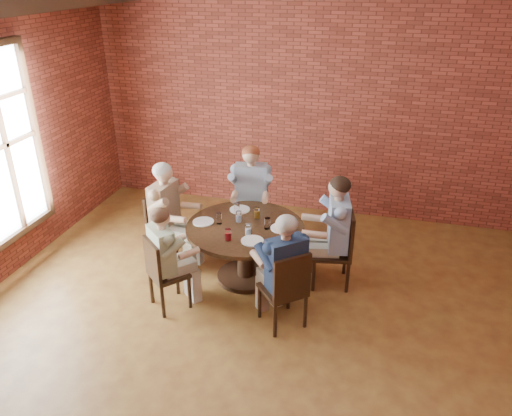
% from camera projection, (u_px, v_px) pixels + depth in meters
% --- Properties ---
extents(floor, '(7.00, 7.00, 0.00)m').
position_uv_depth(floor, '(240.00, 349.00, 5.16)').
color(floor, olive).
rests_on(floor, ground).
extents(wall_back, '(7.00, 0.00, 7.00)m').
position_uv_depth(wall_back, '(305.00, 105.00, 7.46)').
color(wall_back, brown).
rests_on(wall_back, ground).
extents(dining_table, '(1.43, 1.43, 0.75)m').
position_uv_depth(dining_table, '(245.00, 242.00, 6.11)').
color(dining_table, black).
rests_on(dining_table, floor).
extents(chair_a, '(0.54, 0.54, 0.98)m').
position_uv_depth(chair_a, '(339.00, 245.00, 6.03)').
color(chair_a, black).
rests_on(chair_a, floor).
extents(diner_a, '(0.81, 0.70, 1.42)m').
position_uv_depth(diner_a, '(332.00, 232.00, 5.96)').
color(diner_a, '#3B6199').
rests_on(diner_a, floor).
extents(chair_b, '(0.55, 0.55, 0.98)m').
position_uv_depth(chair_b, '(251.00, 204.00, 7.09)').
color(chair_b, black).
rests_on(chair_b, floor).
extents(diner_b, '(0.70, 0.80, 1.41)m').
position_uv_depth(diner_b, '(251.00, 195.00, 6.93)').
color(diner_b, '#8A9BAF').
rests_on(diner_b, floor).
extents(chair_c, '(0.51, 0.51, 0.97)m').
position_uv_depth(chair_c, '(164.00, 226.00, 6.51)').
color(chair_c, black).
rests_on(chair_c, floor).
extents(diner_c, '(0.76, 0.65, 1.39)m').
position_uv_depth(diner_c, '(169.00, 215.00, 6.40)').
color(diner_c, brown).
rests_on(diner_c, floor).
extents(chair_d, '(0.55, 0.55, 0.90)m').
position_uv_depth(chair_d, '(162.00, 271.00, 5.59)').
color(chair_d, black).
rests_on(chair_d, floor).
extents(diner_d, '(0.76, 0.77, 1.26)m').
position_uv_depth(diner_d, '(167.00, 259.00, 5.57)').
color(diner_d, '#B8AB91').
rests_on(diner_d, floor).
extents(chair_e, '(0.61, 0.61, 0.94)m').
position_uv_depth(chair_e, '(287.00, 288.00, 5.27)').
color(chair_e, black).
rests_on(chair_e, floor).
extents(diner_e, '(0.83, 0.84, 1.34)m').
position_uv_depth(diner_e, '(283.00, 271.00, 5.27)').
color(diner_e, '#182744').
rests_on(diner_e, floor).
extents(plate_a, '(0.26, 0.26, 0.01)m').
position_uv_depth(plate_a, '(281.00, 228.00, 5.95)').
color(plate_a, white).
rests_on(plate_a, dining_table).
extents(plate_b, '(0.26, 0.26, 0.01)m').
position_uv_depth(plate_b, '(240.00, 209.00, 6.40)').
color(plate_b, white).
rests_on(plate_b, dining_table).
extents(plate_c, '(0.26, 0.26, 0.01)m').
position_uv_depth(plate_c, '(203.00, 222.00, 6.10)').
color(plate_c, white).
rests_on(plate_c, dining_table).
extents(plate_d, '(0.26, 0.26, 0.01)m').
position_uv_depth(plate_d, '(252.00, 241.00, 5.67)').
color(plate_d, white).
rests_on(plate_d, dining_table).
extents(glass_a, '(0.07, 0.07, 0.14)m').
position_uv_depth(glass_a, '(267.00, 223.00, 5.92)').
color(glass_a, white).
rests_on(glass_a, dining_table).
extents(glass_b, '(0.07, 0.07, 0.14)m').
position_uv_depth(glass_b, '(257.00, 213.00, 6.18)').
color(glass_b, white).
rests_on(glass_b, dining_table).
extents(glass_c, '(0.07, 0.07, 0.14)m').
position_uv_depth(glass_c, '(237.00, 208.00, 6.30)').
color(glass_c, white).
rests_on(glass_c, dining_table).
extents(glass_d, '(0.07, 0.07, 0.14)m').
position_uv_depth(glass_d, '(239.00, 217.00, 6.08)').
color(glass_d, white).
rests_on(glass_d, dining_table).
extents(glass_e, '(0.07, 0.07, 0.14)m').
position_uv_depth(glass_e, '(219.00, 218.00, 6.04)').
color(glass_e, white).
rests_on(glass_e, dining_table).
extents(glass_f, '(0.07, 0.07, 0.14)m').
position_uv_depth(glass_f, '(228.00, 235.00, 5.68)').
color(glass_f, white).
rests_on(glass_f, dining_table).
extents(glass_g, '(0.07, 0.07, 0.14)m').
position_uv_depth(glass_g, '(248.00, 230.00, 5.78)').
color(glass_g, white).
rests_on(glass_g, dining_table).
extents(smartphone, '(0.11, 0.16, 0.01)m').
position_uv_depth(smartphone, '(270.00, 244.00, 5.62)').
color(smartphone, black).
rests_on(smartphone, dining_table).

